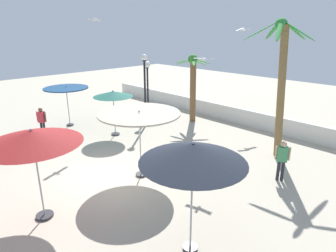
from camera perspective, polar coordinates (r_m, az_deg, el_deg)
name	(u,v)px	position (r m, az deg, el deg)	size (l,w,h in m)	color
ground_plane	(104,179)	(11.86, -12.44, -10.21)	(56.00, 56.00, 0.00)	#B2A893
boundary_wall	(244,117)	(18.43, 14.69, 1.78)	(25.20, 0.30, 0.97)	silver
patio_umbrella_0	(113,95)	(15.84, -10.78, 6.11)	(2.13, 2.13, 2.53)	#333338
patio_umbrella_1	(66,90)	(18.19, -19.45, 6.78)	(2.57, 2.57, 2.46)	#333338
patio_umbrella_2	(193,153)	(6.95, 4.96, -5.34)	(2.65, 2.65, 3.12)	#333338
patio_umbrella_3	(32,137)	(9.16, -25.20, -2.06)	(2.83, 2.83, 2.95)	#333338
patio_umbrella_4	(139,116)	(10.96, -5.69, 2.06)	(3.14, 3.14, 2.73)	#333338
palm_tree_0	(193,80)	(18.13, 4.93, 9.04)	(2.19, 2.15, 4.19)	brown
palm_tree_1	(281,76)	(13.71, 21.40, 9.19)	(2.84, 2.87, 6.08)	brown
lamp_post_2	(145,83)	(17.18, -4.59, 8.40)	(0.36, 0.36, 4.27)	black
lamp_post_3	(148,81)	(19.00, -4.06, 8.85)	(0.41, 0.41, 3.67)	black
guest_0	(282,157)	(11.92, 21.60, -5.73)	(0.49, 0.39, 1.63)	#26262D
guest_1	(42,119)	(17.02, -23.66, 1.21)	(0.47, 0.40, 1.64)	#26262D
seagull_0	(204,59)	(12.36, 7.09, 12.96)	(0.91, 0.41, 0.14)	white
seagull_1	(94,19)	(16.69, -14.43, 19.70)	(0.55, 1.19, 0.16)	white
seagull_2	(243,30)	(18.80, 14.63, 17.93)	(0.43, 1.18, 0.20)	white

